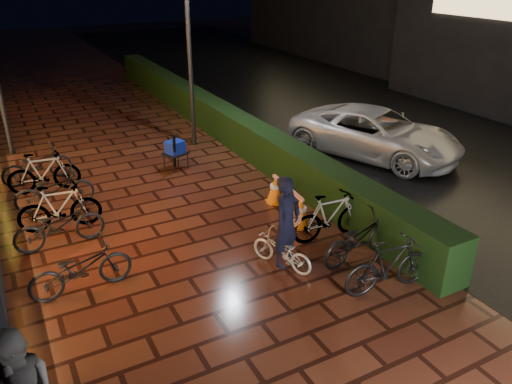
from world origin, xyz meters
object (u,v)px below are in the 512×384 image
van (376,133)px  cart_assembly (175,149)px  traffic_barrier (287,200)px  cyclist (284,236)px

van → cart_assembly: 5.68m
cart_assembly → traffic_barrier: bearing=-70.5°
traffic_barrier → cart_assembly: bearing=109.5°
van → cart_assembly: bearing=139.5°
cyclist → traffic_barrier: 2.22m
cart_assembly → van: bearing=-17.8°
van → cyclist: size_ratio=2.66×
van → cyclist: cyclist is taller
traffic_barrier → cart_assembly: (-1.29, 3.66, 0.25)m
van → cyclist: bearing=-167.4°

